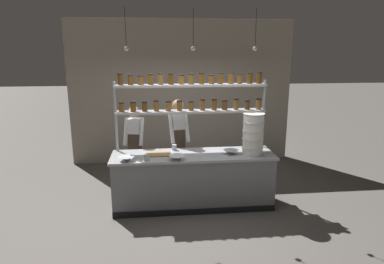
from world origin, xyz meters
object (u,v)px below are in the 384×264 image
at_px(spice_shelf_unit, 192,99).
at_px(serving_cup_front, 174,147).
at_px(cutting_board, 158,154).
at_px(container_stack, 253,134).
at_px(prep_bowl_center_front, 177,158).
at_px(prep_bowl_center_back, 126,159).
at_px(chef_left, 135,143).
at_px(prep_bowl_near_left, 231,152).
at_px(chef_center, 178,139).
at_px(serving_cup_by_board, 147,158).

xyz_separation_m(spice_shelf_unit, serving_cup_front, (-0.31, -0.06, -0.83)).
height_order(spice_shelf_unit, cutting_board, spice_shelf_unit).
distance_m(container_stack, prep_bowl_center_front, 1.31).
xyz_separation_m(prep_bowl_center_front, prep_bowl_center_back, (-0.80, 0.04, -0.00)).
xyz_separation_m(chef_left, prep_bowl_near_left, (1.64, -0.82, 0.03)).
relative_size(chef_center, prep_bowl_center_back, 7.01).
bearing_deg(chef_left, chef_center, 3.76).
bearing_deg(serving_cup_by_board, cutting_board, 60.05).
xyz_separation_m(chef_left, serving_cup_by_board, (0.25, -1.06, 0.05)).
bearing_deg(serving_cup_front, container_stack, -17.52).
distance_m(prep_bowl_near_left, serving_cup_front, 0.99).
height_order(chef_center, serving_cup_front, chef_center).
bearing_deg(serving_cup_by_board, container_stack, 5.24).
bearing_deg(cutting_board, chef_left, 119.61).
distance_m(cutting_board, serving_cup_front, 0.38).
xyz_separation_m(cutting_board, prep_bowl_center_back, (-0.50, -0.25, 0.02)).
bearing_deg(prep_bowl_center_back, spice_shelf_unit, 27.28).
distance_m(prep_bowl_center_back, serving_cup_front, 0.93).
xyz_separation_m(prep_bowl_center_back, serving_cup_front, (0.78, 0.50, 0.02)).
height_order(container_stack, cutting_board, container_stack).
xyz_separation_m(container_stack, prep_bowl_center_front, (-1.26, -0.14, -0.32)).
height_order(prep_bowl_near_left, prep_bowl_center_front, prep_bowl_center_front).
distance_m(chef_center, container_stack, 1.45).
bearing_deg(prep_bowl_near_left, cutting_board, 176.51).
xyz_separation_m(chef_left, chef_center, (0.80, -0.11, 0.09)).
height_order(cutting_board, prep_bowl_center_back, prep_bowl_center_back).
bearing_deg(spice_shelf_unit, prep_bowl_center_front, -116.36).
distance_m(container_stack, serving_cup_front, 1.37).
relative_size(chef_center, cutting_board, 4.36).
bearing_deg(prep_bowl_center_back, serving_cup_front, 32.87).
distance_m(chef_left, serving_cup_front, 0.87).
distance_m(chef_center, prep_bowl_center_back, 1.25).
xyz_separation_m(chef_left, prep_bowl_center_back, (-0.07, -1.00, 0.03)).
distance_m(chef_center, cutting_board, 0.75).
relative_size(prep_bowl_near_left, serving_cup_by_board, 2.31).
height_order(container_stack, prep_bowl_center_front, container_stack).
relative_size(prep_bowl_near_left, prep_bowl_center_back, 0.99).
bearing_deg(prep_bowl_near_left, spice_shelf_unit, 148.37).
bearing_deg(container_stack, prep_bowl_near_left, 167.17).
bearing_deg(serving_cup_by_board, chef_left, 103.10).
distance_m(spice_shelf_unit, prep_bowl_near_left, 1.12).
bearing_deg(prep_bowl_near_left, chef_left, 153.29).
bearing_deg(prep_bowl_center_back, chef_left, 85.74).
bearing_deg(chef_center, prep_bowl_center_back, -148.30).
xyz_separation_m(chef_center, container_stack, (1.18, -0.79, 0.26)).
height_order(spice_shelf_unit, container_stack, spice_shelf_unit).
height_order(chef_left, prep_bowl_center_front, chef_left).
relative_size(chef_left, cutting_board, 4.04).
height_order(chef_center, prep_bowl_near_left, chef_center).
height_order(prep_bowl_center_front, serving_cup_front, serving_cup_front).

